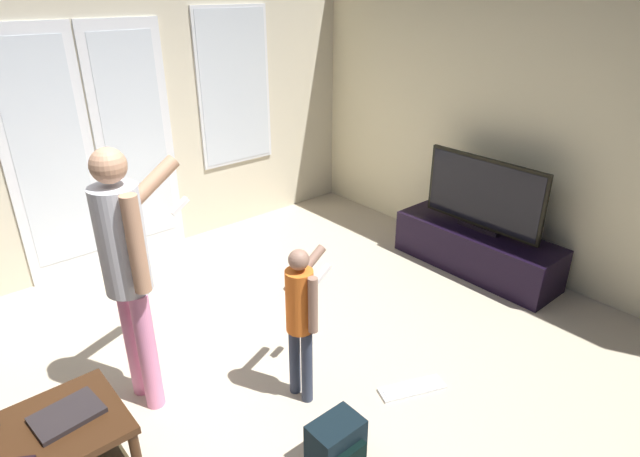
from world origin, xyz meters
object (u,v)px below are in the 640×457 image
Objects in this scene: person_adult at (128,260)px; person_child at (301,312)px; backpack at (337,443)px; laptop_closed at (67,415)px; tv_stand at (476,250)px; flat_screen_tv at (483,195)px; loose_keyboard at (412,388)px.

person_child is (0.75, -0.62, -0.36)m from person_adult.
laptop_closed is (-1.12, 0.74, 0.37)m from backpack.
flat_screen_tv is (-0.00, 0.00, 0.54)m from tv_stand.
flat_screen_tv is 1.08× the size of person_child.
loose_keyboard is (-1.68, -0.68, -0.19)m from tv_stand.
person_adult is at bearing 141.15° from loose_keyboard.
person_adult is at bearing 140.20° from person_child.
flat_screen_tv is at bearing 6.17° from person_child.
flat_screen_tv is 3.89× the size of backpack.
loose_keyboard is at bearing -25.13° from laptop_closed.
laptop_closed is at bearing -143.25° from person_adult.
person_adult is 5.34× the size of laptop_closed.
flat_screen_tv is 2.27m from person_child.
person_adult is 5.64× the size of backpack.
loose_keyboard is at bearing -157.97° from flat_screen_tv.
backpack is (0.56, -1.16, -0.86)m from person_adult.
laptop_closed reaches higher than tv_stand.
tv_stand is 1.82m from loose_keyboard.
loose_keyboard is at bearing -38.85° from person_adult.
loose_keyboard is at bearing -158.09° from tv_stand.
person_child is (-2.25, -0.24, -0.11)m from flat_screen_tv.
backpack is (-2.44, -0.77, -0.61)m from flat_screen_tv.
person_child is at bearing -173.92° from tv_stand.
person_adult reaches higher than loose_keyboard.
flat_screen_tv reaches higher than backpack.
tv_stand is at bearing 17.55° from backpack.
backpack is 0.77m from loose_keyboard.
laptop_closed reaches higher than backpack.
loose_keyboard is at bearing 7.12° from backpack.
laptop_closed is at bearing 160.84° from loose_keyboard.
person_adult is at bearing 172.69° from tv_stand.
person_child is at bearing -15.26° from laptop_closed.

